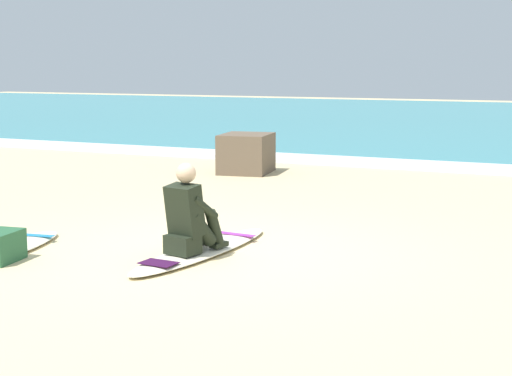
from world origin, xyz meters
name	(u,v)px	position (x,y,z in m)	size (l,w,h in m)	color
ground_plane	(220,252)	(0.00, 0.00, 0.00)	(80.00, 80.00, 0.00)	beige
sea	(504,121)	(0.00, 21.68, 0.05)	(80.00, 28.00, 0.10)	teal
breaking_foam	(406,164)	(0.00, 7.98, 0.06)	(80.00, 0.90, 0.11)	white
surfboard_main	(203,250)	(-0.14, -0.12, 0.04)	(0.67, 2.58, 0.08)	#EFE5C6
surfer_seated	(190,218)	(-0.14, -0.38, 0.44)	(0.46, 0.75, 0.95)	black
surfboard_spare_near	(8,248)	(-2.10, -0.97, 0.04)	(0.83, 1.94, 0.08)	#EFE5C6
shoreline_rock	(246,153)	(-2.54, 5.88, 0.37)	(1.06, 0.89, 0.74)	brown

